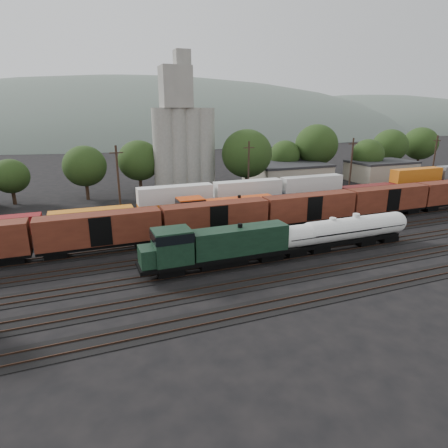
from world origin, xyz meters
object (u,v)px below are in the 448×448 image
object	(u,v)px
green_locomotive	(213,246)
orange_locomotive	(220,210)
tank_car_a	(332,233)
grain_silo	(183,141)

from	to	relation	value
green_locomotive	orange_locomotive	bearing A→B (deg)	66.32
tank_car_a	orange_locomotive	world-z (taller)	orange_locomotive
green_locomotive	grain_silo	world-z (taller)	grain_silo
tank_car_a	orange_locomotive	size ratio (longest dim) A/B	0.84
tank_car_a	orange_locomotive	xyz separation A→B (m)	(-9.54, 15.00, 0.19)
green_locomotive	grain_silo	size ratio (longest dim) A/B	0.65
green_locomotive	tank_car_a	xyz separation A→B (m)	(16.12, 0.00, -0.34)
tank_car_a	grain_silo	bearing A→B (deg)	100.89
tank_car_a	grain_silo	size ratio (longest dim) A/B	0.55
green_locomotive	orange_locomotive	world-z (taller)	green_locomotive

